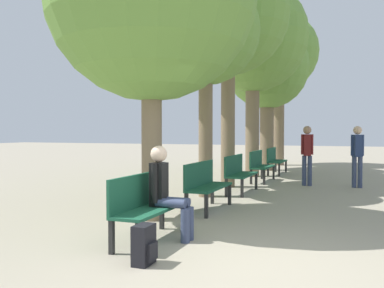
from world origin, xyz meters
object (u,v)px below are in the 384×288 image
Objects in this scene: bench_row_4 at (275,159)px; backpack at (144,245)px; bench_row_2 at (238,171)px; tree_row_4 at (267,69)px; tree_row_1 at (206,33)px; pedestrian_near at (307,152)px; person_seated at (166,190)px; pedestrian_mid at (357,152)px; bench_row_0 at (145,203)px; tree_row_5 at (279,53)px; bench_row_3 at (260,164)px; tree_row_2 at (228,15)px; bench_row_1 at (205,182)px; tree_row_3 at (253,38)px.

bench_row_4 is 3.37× the size of backpack.
tree_row_4 is (-0.56, 6.29, 3.40)m from bench_row_2.
pedestrian_near is (1.99, 2.86, -2.84)m from tree_row_1.
backpack is (1.03, -12.20, -3.71)m from tree_row_4.
bench_row_2 is 3.42m from tree_row_1.
person_seated is at bearing -100.00° from pedestrian_near.
pedestrian_near is 1.31m from pedestrian_mid.
pedestrian_mid is at bearing 74.18° from backpack.
pedestrian_near is (1.43, 6.96, 0.42)m from bench_row_0.
backpack is at bearing -96.88° from pedestrian_near.
tree_row_5 is at bearing 90.00° from tree_row_1.
tree_row_2 reaches higher than bench_row_3.
bench_row_4 is 0.93× the size of pedestrian_mid.
tree_row_5 reaches higher than pedestrian_mid.
bench_row_0 is 14.57m from tree_row_5.
tree_row_5 is at bearing 93.57° from bench_row_2.
bench_row_1 is 2.31m from person_seated.
tree_row_2 reaches higher than bench_row_4.
tree_row_2 is 4.80× the size of person_seated.
bench_row_1 is 0.30× the size of tree_row_1.
tree_row_3 is 1.16× the size of tree_row_4.
bench_row_3 is 1.57m from pedestrian_near.
bench_row_3 is at bearing 93.27° from backpack.
bench_row_4 is at bearing 133.37° from pedestrian_mid.
pedestrian_near is (1.43, 4.48, 0.42)m from bench_row_1.
pedestrian_near is at bearing 54.38° from bench_row_2.
tree_row_5 reaches higher than backpack.
tree_row_2 is 0.98× the size of tree_row_3.
bench_row_4 is 0.30× the size of tree_row_1.
tree_row_2 is 5.07m from pedestrian_mid.
bench_row_2 is 0.30× the size of tree_row_1.
tree_row_1 is 3.06× the size of pedestrian_near.
bench_row_3 is at bearing -90.00° from bench_row_4.
pedestrian_mid is at bearing 69.92° from person_seated.
tree_row_2 is (-0.56, -3.99, 4.12)m from bench_row_4.
bench_row_4 is 6.70m from tree_row_1.
bench_row_1 is 0.93× the size of pedestrian_mid.
person_seated is 7.28m from pedestrian_mid.
person_seated is (0.24, -9.73, 0.17)m from bench_row_4.
pedestrian_mid is (3.29, -6.85, -4.01)m from tree_row_5.
tree_row_3 is at bearing 151.45° from pedestrian_mid.
tree_row_1 is (-0.56, -0.86, 3.26)m from bench_row_2.
tree_row_5 is 5.11× the size of person_seated.
bench_row_3 is 7.82m from tree_row_5.
bench_row_2 is 0.23× the size of tree_row_5.
tree_row_5 is 4.06× the size of pedestrian_near.
tree_row_2 is 3.81× the size of pedestrian_near.
bench_row_4 is at bearing -82.00° from tree_row_5.
pedestrian_near reaches higher than bench_row_0.
tree_row_4 is at bearing 127.91° from pedestrian_mid.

